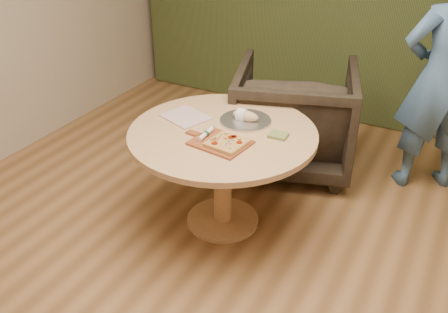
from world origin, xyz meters
TOP-DOWN VIEW (x-y plane):
  - room_shell at (0.00, 0.00)m, footprint 5.04×6.04m
  - pedestal_table at (-0.32, 0.72)m, footprint 1.27×1.27m
  - pizza_paddle at (-0.26, 0.56)m, footprint 0.46×0.32m
  - flatbread_pizza at (-0.20, 0.54)m, footprint 0.25×0.25m
  - cutlery_roll at (-0.37, 0.58)m, footprint 0.03×0.20m
  - newspaper at (-0.65, 0.78)m, footprint 0.37×0.34m
  - serving_tray at (-0.25, 0.92)m, footprint 0.36×0.36m
  - bread_roll at (-0.26, 0.92)m, footprint 0.19×0.09m
  - green_packet at (0.03, 0.82)m, footprint 0.12×0.10m
  - armchair at (-0.19, 1.74)m, footprint 1.20×1.16m
  - person_standing at (0.87, 1.97)m, footprint 0.80×0.72m

SIDE VIEW (x-z plane):
  - armchair at x=-0.19m, z-range 0.00..1.00m
  - pedestal_table at x=-0.32m, z-range 0.23..0.98m
  - newspaper at x=-0.65m, z-range 0.75..0.76m
  - serving_tray at x=-0.25m, z-range 0.75..0.77m
  - pizza_paddle at x=-0.26m, z-range 0.75..0.77m
  - green_packet at x=0.03m, z-range 0.75..0.77m
  - flatbread_pizza at x=-0.20m, z-range 0.76..0.79m
  - cutlery_roll at x=-0.37m, z-range 0.76..0.80m
  - bread_roll at x=-0.26m, z-range 0.75..0.84m
  - person_standing at x=0.87m, z-range 0.00..1.83m
  - room_shell at x=0.00m, z-range -0.02..2.82m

